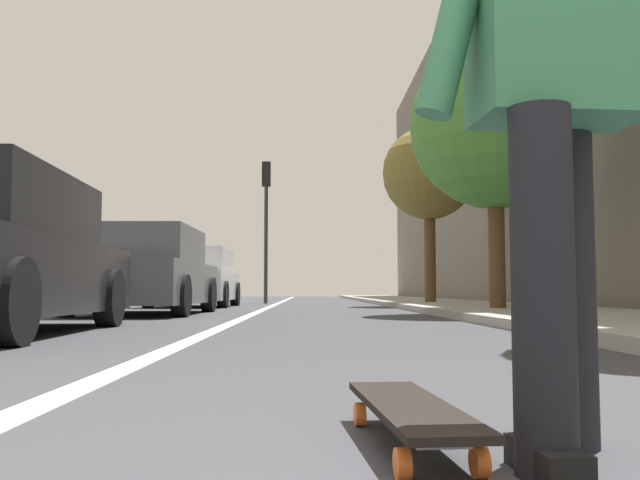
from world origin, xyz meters
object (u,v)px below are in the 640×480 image
(parked_car_mid, at_px, (145,273))
(street_tree_far, at_px, (429,174))
(skater_person, at_px, (555,75))
(street_tree_mid, at_px, (494,126))
(parked_car_far, at_px, (195,279))
(skateboard, at_px, (410,411))
(traffic_light, at_px, (266,206))

(parked_car_mid, relative_size, street_tree_far, 0.90)
(skater_person, relative_size, street_tree_mid, 0.34)
(parked_car_mid, relative_size, parked_car_far, 1.08)
(skater_person, xyz_separation_m, parked_car_far, (16.03, 3.48, -0.23))
(parked_car_mid, height_order, street_tree_mid, street_tree_mid)
(street_tree_far, bearing_deg, street_tree_mid, 180.00)
(street_tree_far, bearing_deg, parked_car_far, 96.22)
(skateboard, distance_m, street_tree_mid, 10.97)
(street_tree_mid, bearing_deg, traffic_light, 23.52)
(parked_car_far, relative_size, street_tree_far, 0.84)
(parked_car_mid, distance_m, traffic_light, 10.80)
(skater_person, distance_m, street_tree_far, 17.10)
(skater_person, xyz_separation_m, parked_car_mid, (10.39, 3.43, -0.22))
(parked_car_far, bearing_deg, skater_person, -167.75)
(traffic_light, bearing_deg, skater_person, -174.62)
(parked_car_far, xyz_separation_m, street_tree_far, (0.67, -6.14, 2.82))
(skateboard, distance_m, street_tree_far, 17.16)
(traffic_light, height_order, street_tree_far, street_tree_far)
(skateboard, distance_m, traffic_light, 20.95)
(street_tree_mid, distance_m, street_tree_far, 6.50)
(street_tree_mid, bearing_deg, parked_car_mid, 88.18)
(parked_car_far, bearing_deg, skateboard, -168.84)
(skateboard, bearing_deg, skater_person, -113.39)
(parked_car_far, height_order, traffic_light, traffic_light)
(skateboard, relative_size, street_tree_far, 0.18)
(traffic_light, bearing_deg, skateboard, -175.54)
(traffic_light, distance_m, street_tree_mid, 11.58)
(skater_person, distance_m, parked_car_far, 16.40)
(skateboard, distance_m, parked_car_mid, 10.72)
(skateboard, distance_m, parked_car_far, 16.19)
(street_tree_mid, xyz_separation_m, street_tree_far, (6.49, 0.00, 0.24))
(parked_car_mid, bearing_deg, street_tree_mid, -91.82)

